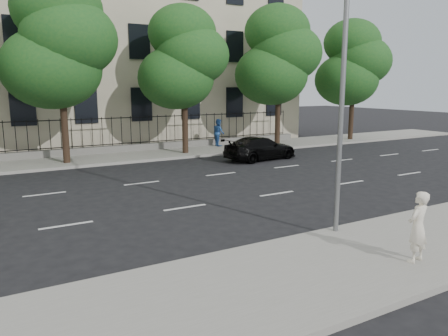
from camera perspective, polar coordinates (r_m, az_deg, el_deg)
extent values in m
plane|color=black|center=(13.33, -0.57, -7.74)|extent=(120.00, 120.00, 0.00)
cube|color=gray|center=(10.24, 10.78, -13.36)|extent=(60.00, 4.00, 0.15)
cube|color=gray|center=(26.11, -15.80, 1.17)|extent=(60.00, 4.00, 0.15)
cube|color=beige|center=(34.91, -20.43, 17.94)|extent=(34.00, 12.00, 18.00)
cube|color=slate|center=(27.70, -16.70, 2.23)|extent=(30.00, 0.50, 0.40)
cube|color=black|center=(27.66, -16.74, 2.84)|extent=(28.80, 0.05, 0.05)
cube|color=black|center=(27.50, -16.92, 6.15)|extent=(28.80, 0.05, 0.05)
cylinder|color=slate|center=(12.31, 15.22, 10.02)|extent=(0.14, 0.14, 8.00)
cylinder|color=#382619|center=(24.70, -20.05, 4.47)|extent=(0.36, 0.36, 3.32)
ellipsoid|color=#1A501E|center=(24.83, -21.60, 12.00)|extent=(5.13, 5.13, 4.21)
ellipsoid|color=#1A501E|center=(24.59, -19.52, 15.63)|extent=(4.86, 4.86, 4.00)
ellipsoid|color=#1A501E|center=(25.29, -20.94, 18.79)|extent=(4.59, 4.59, 3.78)
cylinder|color=#382619|center=(26.80, -5.11, 5.26)|extent=(0.36, 0.36, 3.08)
ellipsoid|color=#1A501E|center=(26.80, -6.28, 11.61)|extent=(4.56, 4.56, 3.74)
ellipsoid|color=#1A501E|center=(26.78, -4.08, 14.48)|extent=(4.32, 4.32, 3.55)
ellipsoid|color=#1A501E|center=(27.26, -5.48, 17.17)|extent=(4.08, 4.08, 3.36)
cylinder|color=#382619|center=(30.39, 7.02, 5.99)|extent=(0.36, 0.36, 3.22)
ellipsoid|color=#1A501E|center=(30.31, 6.19, 12.00)|extent=(4.94, 4.94, 4.06)
ellipsoid|color=#1A501E|center=(30.51, 8.23, 14.63)|extent=(4.68, 4.68, 3.85)
ellipsoid|color=#1A501E|center=(30.88, 6.97, 17.28)|extent=(4.42, 4.42, 3.64)
cylinder|color=#382619|center=(35.04, 16.27, 6.09)|extent=(0.36, 0.36, 3.01)
ellipsoid|color=#1A501E|center=(34.87, 15.70, 11.05)|extent=(4.75, 4.75, 3.90)
ellipsoid|color=#1A501E|center=(35.22, 17.47, 13.19)|extent=(4.50, 4.50, 3.70)
ellipsoid|color=#1A501E|center=(35.44, 16.41, 15.46)|extent=(4.25, 4.25, 3.50)
imported|color=black|center=(25.27, 4.78, 2.59)|extent=(4.78, 2.40, 1.33)
imported|color=white|center=(11.16, 23.99, -7.04)|extent=(0.68, 0.50, 1.69)
imported|color=#244D92|center=(29.89, -0.70, 4.67)|extent=(0.83, 1.00, 1.85)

